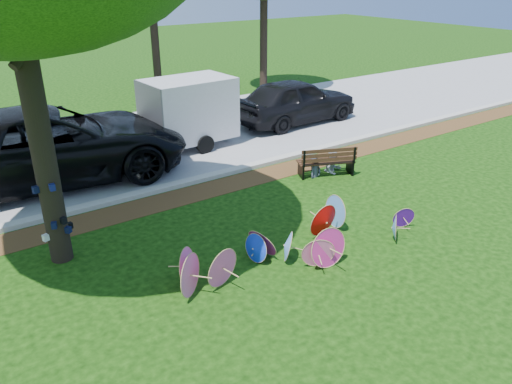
# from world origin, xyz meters

# --- Properties ---
(ground) EXTENTS (90.00, 90.00, 0.00)m
(ground) POSITION_xyz_m (0.00, 0.00, 0.00)
(ground) COLOR black
(ground) RESTS_ON ground
(mulch_strip) EXTENTS (90.00, 1.00, 0.01)m
(mulch_strip) POSITION_xyz_m (0.00, 4.50, 0.01)
(mulch_strip) COLOR #472D16
(mulch_strip) RESTS_ON ground
(curb) EXTENTS (90.00, 0.30, 0.12)m
(curb) POSITION_xyz_m (0.00, 5.20, 0.06)
(curb) COLOR #B7B5AD
(curb) RESTS_ON ground
(street) EXTENTS (90.00, 8.00, 0.01)m
(street) POSITION_xyz_m (0.00, 9.35, 0.01)
(street) COLOR gray
(street) RESTS_ON ground
(parasol_pile) EXTENTS (5.98, 1.85, 0.86)m
(parasol_pile) POSITION_xyz_m (0.15, 0.48, 0.38)
(parasol_pile) COLOR #5F9AEF
(parasol_pile) RESTS_ON ground
(black_van) EXTENTS (7.86, 4.30, 2.09)m
(black_van) POSITION_xyz_m (-2.54, 7.63, 1.04)
(black_van) COLOR black
(black_van) RESTS_ON ground
(dark_pickup) EXTENTS (5.13, 2.17, 1.73)m
(dark_pickup) POSITION_xyz_m (6.72, 8.27, 0.87)
(dark_pickup) COLOR black
(dark_pickup) RESTS_ON ground
(cargo_trailer) EXTENTS (2.93, 1.95, 2.58)m
(cargo_trailer) POSITION_xyz_m (2.03, 8.07, 1.29)
(cargo_trailer) COLOR silver
(cargo_trailer) RESTS_ON ground
(park_bench) EXTENTS (1.80, 1.25, 0.88)m
(park_bench) POSITION_xyz_m (4.03, 3.54, 0.44)
(park_bench) COLOR black
(park_bench) RESTS_ON ground
(person_left) EXTENTS (0.53, 0.42, 1.27)m
(person_left) POSITION_xyz_m (3.68, 3.59, 0.63)
(person_left) COLOR #3D4253
(person_left) RESTS_ON ground
(person_right) EXTENTS (0.64, 0.50, 1.32)m
(person_right) POSITION_xyz_m (4.38, 3.59, 0.66)
(person_right) COLOR #B9B9C3
(person_right) RESTS_ON ground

